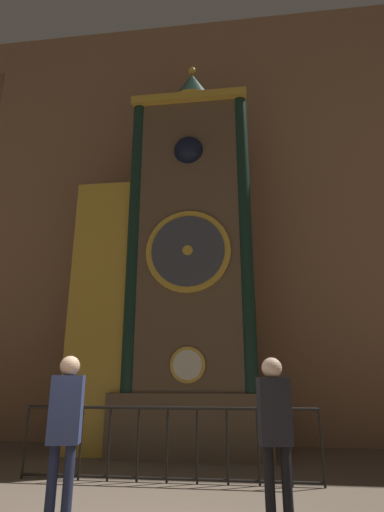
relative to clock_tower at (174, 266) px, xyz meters
name	(u,v)px	position (x,y,z in m)	size (l,w,h in m)	color
cathedral_back_wall	(182,203)	(-0.04, 1.37, 2.25)	(24.00, 0.32, 12.67)	#936B4C
clock_tower	(174,266)	(0.00, 0.00, 0.00)	(4.40, 1.80, 9.82)	brown
railing_fence	(167,440)	(0.32, -2.32, -3.47)	(4.73, 0.05, 1.10)	black
visitor_near	(65,421)	(-0.42, -4.51, -3.00)	(0.38, 0.29, 1.78)	#1B213A
visitor_far	(275,422)	(1.87, -4.25, -3.00)	(0.37, 0.27, 1.76)	black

